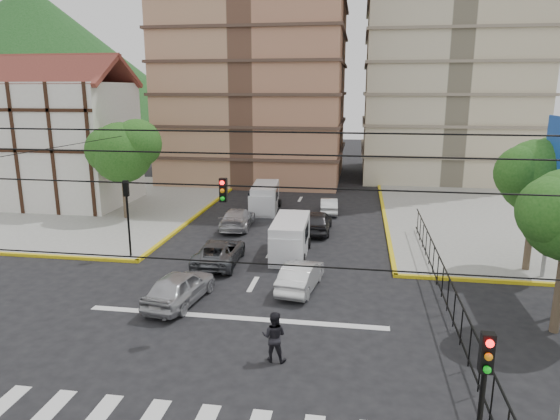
% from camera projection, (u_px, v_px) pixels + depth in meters
% --- Properties ---
extents(ground, '(160.00, 160.00, 0.00)m').
position_uv_depth(ground, '(227.00, 331.00, 20.12)').
color(ground, black).
rests_on(ground, ground).
extents(sidewalk_nw, '(26.00, 26.00, 0.15)m').
position_uv_depth(sidewalk_nw, '(60.00, 203.00, 42.34)').
color(sidewalk_nw, gray).
rests_on(sidewalk_nw, ground).
extents(stop_line, '(13.00, 0.40, 0.01)m').
position_uv_depth(stop_line, '(235.00, 318.00, 21.27)').
color(stop_line, silver).
rests_on(stop_line, ground).
extents(tudor_building, '(10.80, 8.05, 12.23)m').
position_uv_depth(tudor_building, '(64.00, 142.00, 40.96)').
color(tudor_building, silver).
rests_on(tudor_building, ground).
extents(distant_hill, '(70.00, 70.00, 28.00)m').
position_uv_depth(distant_hill, '(35.00, 64.00, 92.36)').
color(distant_hill, '#174517').
rests_on(distant_hill, ground).
extents(park_fence, '(0.10, 22.50, 1.66)m').
position_uv_depth(park_fence, '(441.00, 300.00, 23.07)').
color(park_fence, black).
rests_on(park_fence, ground).
extents(tree_park_c, '(4.65, 3.80, 7.25)m').
position_uv_depth(tree_park_c, '(539.00, 173.00, 25.36)').
color(tree_park_c, '#473828').
rests_on(tree_park_c, ground).
extents(tree_tudor, '(5.39, 4.40, 7.43)m').
position_uv_depth(tree_tudor, '(123.00, 150.00, 36.06)').
color(tree_tudor, '#473828').
rests_on(tree_tudor, ground).
extents(traffic_light_se, '(0.28, 0.22, 4.40)m').
position_uv_depth(traffic_light_se, '(482.00, 394.00, 10.71)').
color(traffic_light_se, black).
rests_on(traffic_light_se, ground).
extents(traffic_light_nw, '(0.28, 0.22, 4.40)m').
position_uv_depth(traffic_light_nw, '(127.00, 206.00, 28.05)').
color(traffic_light_nw, black).
rests_on(traffic_light_nw, ground).
extents(traffic_light_hanging, '(18.00, 9.12, 0.92)m').
position_uv_depth(traffic_light_hanging, '(207.00, 199.00, 16.77)').
color(traffic_light_hanging, black).
rests_on(traffic_light_hanging, ground).
extents(van_right_lane, '(2.05, 4.86, 2.18)m').
position_uv_depth(van_right_lane, '(290.00, 239.00, 28.76)').
color(van_right_lane, silver).
rests_on(van_right_lane, ground).
extents(van_left_lane, '(2.31, 4.96, 2.17)m').
position_uv_depth(van_left_lane, '(265.00, 199.00, 39.42)').
color(van_left_lane, silver).
rests_on(van_left_lane, ground).
extents(car_silver_front_left, '(2.44, 4.70, 1.53)m').
position_uv_depth(car_silver_front_left, '(180.00, 287.00, 22.57)').
color(car_silver_front_left, '#AEAEB3').
rests_on(car_silver_front_left, ground).
extents(car_white_front_right, '(2.03, 4.33, 1.37)m').
position_uv_depth(car_white_front_right, '(301.00, 276.00, 24.17)').
color(car_white_front_right, silver).
rests_on(car_white_front_right, ground).
extents(car_grey_mid_left, '(2.41, 4.95, 1.36)m').
position_uv_depth(car_grey_mid_left, '(219.00, 252.00, 27.72)').
color(car_grey_mid_left, '#525459').
rests_on(car_grey_mid_left, ground).
extents(car_silver_rear_left, '(2.21, 4.90, 1.39)m').
position_uv_depth(car_silver_rear_left, '(237.00, 218.00, 34.86)').
color(car_silver_rear_left, '#B2B1B6').
rests_on(car_silver_rear_left, ground).
extents(car_darkgrey_mid_right, '(1.80, 4.46, 1.52)m').
position_uv_depth(car_darkgrey_mid_right, '(318.00, 221.00, 33.80)').
color(car_darkgrey_mid_right, '#2A2A2C').
rests_on(car_darkgrey_mid_right, ground).
extents(car_white_rear_right, '(1.59, 3.82, 1.23)m').
position_uv_depth(car_white_rear_right, '(329.00, 205.00, 39.05)').
color(car_white_rear_right, silver).
rests_on(car_white_rear_right, ground).
extents(pedestrian_crosswalk, '(0.96, 0.77, 1.86)m').
position_uv_depth(pedestrian_crosswalk, '(274.00, 336.00, 17.73)').
color(pedestrian_crosswalk, black).
rests_on(pedestrian_crosswalk, ground).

